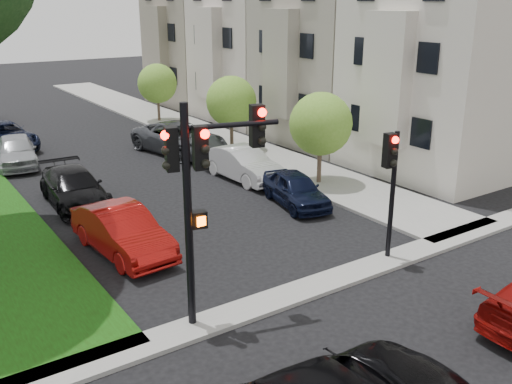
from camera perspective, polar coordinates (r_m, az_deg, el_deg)
ground at (r=15.00m, az=11.07°, el=-12.38°), size 140.00×140.00×0.00m
sidewalk_right at (r=37.37m, az=-7.92°, el=6.75°), size 3.50×44.00×0.12m
sidewalk_cross at (r=16.23m, az=6.05°, el=-9.33°), size 60.00×1.00×0.12m
house_a at (r=27.60m, az=18.94°, el=16.21°), size 7.70×7.55×15.97m
house_b at (r=32.72m, az=8.06°, el=17.22°), size 7.70×7.55×15.97m
house_c at (r=38.62m, az=0.25°, el=17.58°), size 7.70×7.55×15.97m
house_d at (r=45.00m, az=-5.43°, el=17.65°), size 7.70×7.55×15.97m
small_tree_a at (r=24.39m, az=6.50°, el=6.78°), size 2.69×2.69×4.03m
small_tree_b at (r=30.10m, az=-2.49°, el=9.04°), size 2.64×2.64×3.96m
small_tree_c at (r=38.02m, az=-9.84°, el=10.64°), size 2.53×2.53×3.80m
traffic_signal_main at (r=13.18m, az=-5.34°, el=1.73°), size 2.71×0.82×5.55m
traffic_signal_secondary at (r=17.21m, az=13.35°, el=1.88°), size 0.53×0.43×4.05m
car_parked_0 at (r=22.27m, az=3.98°, el=0.31°), size 2.29×4.08×1.31m
car_parked_1 at (r=25.40m, az=-1.31°, el=2.83°), size 1.76×4.49×1.46m
car_parked_2 at (r=30.12m, az=-7.62°, el=5.34°), size 3.73×6.17×1.60m
car_parked_5 at (r=18.44m, az=-13.23°, el=-3.84°), size 1.97×4.66×1.50m
car_parked_6 at (r=23.34m, az=-17.72°, el=0.41°), size 2.19×4.89×1.39m
car_parked_7 at (r=29.86m, az=-22.84°, el=3.82°), size 2.49×4.65×1.50m
car_parked_8 at (r=33.59m, az=-23.87°, el=5.14°), size 3.08×5.44×1.43m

